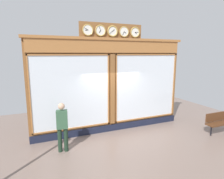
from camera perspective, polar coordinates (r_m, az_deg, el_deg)
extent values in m
plane|color=#7A665B|center=(6.37, 10.48, -20.60)|extent=(14.00, 14.00, 0.00)
cube|color=brown|center=(8.20, -0.41, 0.82)|extent=(6.58, 0.30, 3.79)
cube|color=#191E33|center=(8.52, 0.05, -11.09)|extent=(6.58, 0.08, 0.28)
cube|color=#A56936|center=(7.91, 0.11, 12.49)|extent=(6.45, 0.08, 0.49)
cube|color=#A56936|center=(7.94, 0.06, 14.61)|extent=(6.71, 0.20, 0.10)
cube|color=silver|center=(8.83, 10.08, 0.74)|extent=(2.94, 0.02, 2.81)
cube|color=#A56936|center=(8.70, 10.45, 10.03)|extent=(3.04, 0.04, 0.05)
cube|color=#A56936|center=(9.16, 9.86, -8.11)|extent=(3.04, 0.04, 0.05)
cube|color=#A56936|center=(9.70, 17.59, 1.27)|extent=(0.05, 0.04, 2.91)
cube|color=#A56936|center=(8.11, 1.24, 0.04)|extent=(0.05, 0.04, 2.91)
cube|color=silver|center=(7.58, -11.67, -0.91)|extent=(2.94, 0.02, 2.81)
cube|color=#A56936|center=(7.42, -12.05, 9.94)|extent=(3.04, 0.04, 0.05)
cube|color=#A56936|center=(7.96, -11.26, -11.06)|extent=(3.04, 0.04, 0.05)
cube|color=#A56936|center=(7.43, -23.01, -1.76)|extent=(0.05, 0.04, 2.91)
cube|color=#A56936|center=(7.98, -1.06, -0.13)|extent=(0.05, 0.04, 2.91)
cube|color=brown|center=(8.05, 0.08, -0.04)|extent=(0.20, 0.10, 2.91)
cube|color=brown|center=(8.01, -0.06, 16.68)|extent=(2.63, 0.06, 0.63)
cylinder|color=white|center=(8.37, 6.78, 16.33)|extent=(0.36, 0.02, 0.36)
torus|color=#B79347|center=(8.37, 6.79, 16.34)|extent=(0.44, 0.05, 0.44)
cube|color=black|center=(8.37, 7.03, 16.09)|extent=(0.08, 0.01, 0.08)
cube|color=black|center=(8.40, 7.30, 16.33)|extent=(0.15, 0.01, 0.02)
sphere|color=black|center=(8.36, 6.84, 16.34)|extent=(0.02, 0.02, 0.02)
cylinder|color=white|center=(8.14, 3.57, 16.55)|extent=(0.36, 0.02, 0.36)
torus|color=#B79347|center=(8.14, 3.58, 16.56)|extent=(0.42, 0.04, 0.42)
cube|color=black|center=(8.14, 3.88, 16.36)|extent=(0.09, 0.01, 0.07)
cube|color=black|center=(8.11, 3.37, 16.12)|extent=(0.08, 0.01, 0.14)
sphere|color=black|center=(8.13, 3.63, 16.57)|extent=(0.02, 0.02, 0.02)
cylinder|color=white|center=(7.93, 0.18, 16.74)|extent=(0.36, 0.02, 0.36)
torus|color=#B79347|center=(7.93, 0.19, 16.74)|extent=(0.44, 0.06, 0.44)
cube|color=black|center=(7.94, 0.47, 16.96)|extent=(0.09, 0.01, 0.08)
cube|color=black|center=(7.89, -0.21, 16.46)|extent=(0.13, 0.01, 0.10)
sphere|color=black|center=(7.92, 0.23, 16.75)|extent=(0.02, 0.02, 0.02)
cylinder|color=white|center=(7.75, -3.39, 16.87)|extent=(0.36, 0.02, 0.36)
torus|color=#B79347|center=(7.75, -3.38, 16.87)|extent=(0.43, 0.05, 0.43)
cube|color=black|center=(7.73, -3.56, 16.59)|extent=(0.07, 0.01, 0.09)
cube|color=black|center=(7.74, -3.53, 17.41)|extent=(0.06, 0.01, 0.15)
sphere|color=black|center=(7.74, -3.35, 16.88)|extent=(0.02, 0.02, 0.02)
cylinder|color=white|center=(7.60, -7.12, 16.93)|extent=(0.36, 0.02, 0.36)
torus|color=#B79347|center=(7.60, -7.12, 16.94)|extent=(0.43, 0.04, 0.43)
cube|color=black|center=(7.57, -7.45, 16.90)|extent=(0.10, 0.01, 0.03)
cube|color=black|center=(7.57, -7.60, 17.24)|extent=(0.14, 0.01, 0.09)
sphere|color=black|center=(7.58, -7.09, 16.95)|extent=(0.02, 0.02, 0.02)
cylinder|color=#1C2F21|center=(6.97, -15.03, -14.14)|extent=(0.14, 0.14, 0.82)
cylinder|color=#1C2F21|center=(6.96, -13.34, -14.10)|extent=(0.14, 0.14, 0.82)
cube|color=#33563D|center=(6.70, -14.46, -8.50)|extent=(0.39, 0.28, 0.62)
sphere|color=tan|center=(6.57, -14.64, -4.78)|extent=(0.22, 0.22, 0.22)
cube|color=#4C2B16|center=(9.30, 29.39, -8.57)|extent=(1.40, 0.40, 0.06)
cube|color=#4C2B16|center=(9.33, 28.70, -6.91)|extent=(1.40, 0.04, 0.36)
cylinder|color=black|center=(8.96, 27.06, -10.58)|extent=(0.06, 0.06, 0.45)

